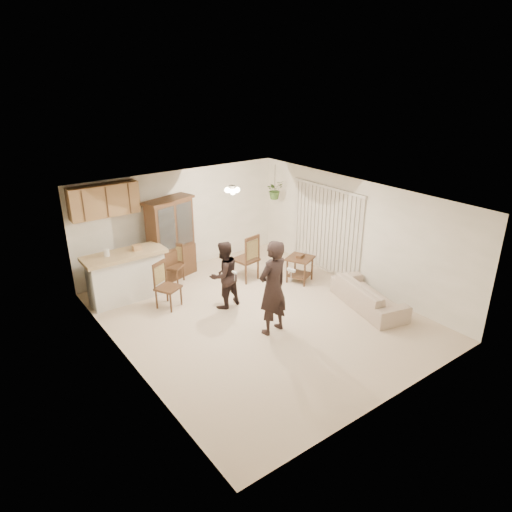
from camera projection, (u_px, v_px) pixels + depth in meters
floor at (259, 316)px, 9.41m from camera, size 6.50×6.50×0.00m
ceiling at (259, 199)px, 8.47m from camera, size 5.50×6.50×0.02m
wall_back at (181, 220)px, 11.36m from camera, size 5.50×0.02×2.50m
wall_front at (395, 331)px, 6.52m from camera, size 5.50×0.02×2.50m
wall_left at (124, 299)px, 7.43m from camera, size 0.02×6.50×2.50m
wall_right at (355, 233)px, 10.45m from camera, size 0.02×6.50×2.50m
breakfast_bar at (127, 278)px, 9.96m from camera, size 1.60×0.55×1.00m
bar_top at (124, 255)px, 9.75m from camera, size 1.75×0.70×0.08m
upper_cabinets at (104, 200)px, 9.86m from camera, size 1.50×0.34×0.70m
vertical_blinds at (326, 229)px, 11.16m from camera, size 0.06×2.30×2.10m
ceiling_fixture at (232, 190)px, 9.51m from camera, size 0.36×0.36×0.20m
hanging_plant at (275, 190)px, 11.77m from camera, size 0.43×0.37×0.48m
plant_cord at (275, 177)px, 11.64m from camera, size 0.01×0.01×0.65m
sofa at (369, 291)px, 9.66m from camera, size 1.18×2.00×0.73m
adult at (273, 290)px, 8.54m from camera, size 0.71×0.52×1.80m
child at (224, 277)px, 9.58m from camera, size 0.72×0.60×1.35m
china_hutch at (171, 239)px, 10.87m from camera, size 1.33×0.79×1.97m
side_table at (300, 269)px, 10.87m from camera, size 0.75×0.75×0.69m
chair_bar at (169, 295)px, 9.70m from camera, size 0.60×0.60×1.01m
chair_hutch_left at (174, 272)px, 10.83m from camera, size 0.58×0.58×0.94m
chair_hutch_right at (246, 267)px, 10.98m from camera, size 0.60×0.60×1.16m
controller_adult at (291, 270)px, 8.05m from camera, size 0.07×0.17×0.05m
controller_child at (235, 272)px, 9.27m from camera, size 0.06×0.13×0.04m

